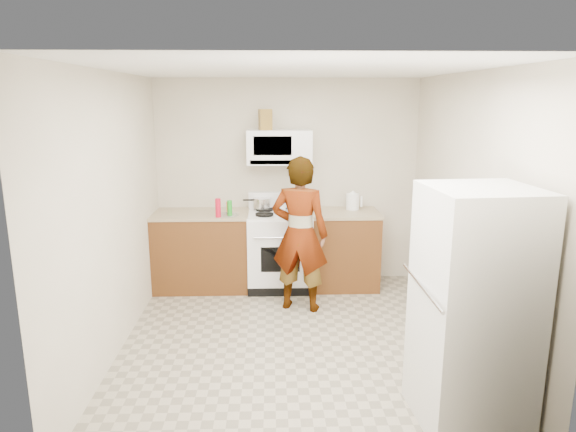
{
  "coord_description": "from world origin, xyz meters",
  "views": [
    {
      "loc": [
        -0.2,
        -4.48,
        2.27
      ],
      "look_at": [
        -0.03,
        0.55,
        1.1
      ],
      "focal_mm": 32.0,
      "sensor_mm": 36.0,
      "label": 1
    }
  ],
  "objects_px": {
    "gas_range": "(280,248)",
    "saucepan": "(262,203)",
    "fridge": "(473,309)",
    "kettle": "(353,202)",
    "person": "(300,234)",
    "microwave": "(279,147)"
  },
  "relations": [
    {
      "from": "fridge",
      "to": "microwave",
      "type": "bearing_deg",
      "value": 110.13
    },
    {
      "from": "gas_range",
      "to": "fridge",
      "type": "distance_m",
      "value": 3.03
    },
    {
      "from": "person",
      "to": "saucepan",
      "type": "xyz_separation_m",
      "value": [
        -0.41,
        0.85,
        0.17
      ]
    },
    {
      "from": "kettle",
      "to": "saucepan",
      "type": "bearing_deg",
      "value": 157.86
    },
    {
      "from": "microwave",
      "to": "saucepan",
      "type": "bearing_deg",
      "value": 167.64
    },
    {
      "from": "gas_range",
      "to": "saucepan",
      "type": "distance_m",
      "value": 0.59
    },
    {
      "from": "gas_range",
      "to": "saucepan",
      "type": "bearing_deg",
      "value": 140.45
    },
    {
      "from": "gas_range",
      "to": "person",
      "type": "xyz_separation_m",
      "value": [
        0.2,
        -0.67,
        0.36
      ]
    },
    {
      "from": "saucepan",
      "to": "kettle",
      "type": "bearing_deg",
      "value": -1.92
    },
    {
      "from": "fridge",
      "to": "kettle",
      "type": "distance_m",
      "value": 2.88
    },
    {
      "from": "person",
      "to": "kettle",
      "type": "xyz_separation_m",
      "value": [
        0.69,
        0.81,
        0.19
      ]
    },
    {
      "from": "person",
      "to": "saucepan",
      "type": "relative_size",
      "value": 7.83
    },
    {
      "from": "saucepan",
      "to": "microwave",
      "type": "bearing_deg",
      "value": -12.36
    },
    {
      "from": "fridge",
      "to": "kettle",
      "type": "bearing_deg",
      "value": 93.62
    },
    {
      "from": "fridge",
      "to": "saucepan",
      "type": "xyz_separation_m",
      "value": [
        -1.5,
        2.89,
        0.16
      ]
    },
    {
      "from": "gas_range",
      "to": "microwave",
      "type": "xyz_separation_m",
      "value": [
        0.0,
        0.13,
        1.21
      ]
    },
    {
      "from": "person",
      "to": "fridge",
      "type": "distance_m",
      "value": 2.31
    },
    {
      "from": "fridge",
      "to": "saucepan",
      "type": "relative_size",
      "value": 7.91
    },
    {
      "from": "gas_range",
      "to": "person",
      "type": "height_order",
      "value": "person"
    },
    {
      "from": "kettle",
      "to": "saucepan",
      "type": "distance_m",
      "value": 1.1
    },
    {
      "from": "gas_range",
      "to": "saucepan",
      "type": "xyz_separation_m",
      "value": [
        -0.21,
        0.17,
        0.53
      ]
    },
    {
      "from": "gas_range",
      "to": "saucepan",
      "type": "height_order",
      "value": "gas_range"
    }
  ]
}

